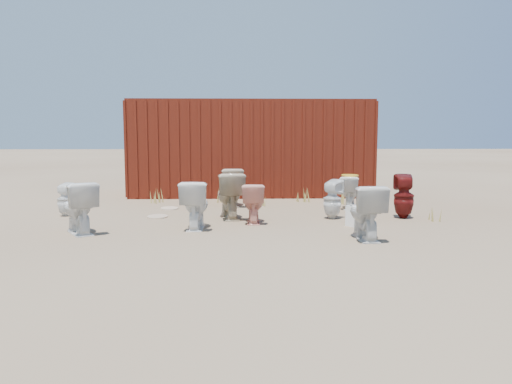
{
  "coord_description": "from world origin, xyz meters",
  "views": [
    {
      "loc": [
        -0.26,
        -7.98,
        1.52
      ],
      "look_at": [
        0.0,
        0.6,
        0.55
      ],
      "focal_mm": 35.0,
      "sensor_mm": 36.0,
      "label": 1
    }
  ],
  "objects_px": {
    "shipping_container": "(251,148)",
    "toilet_front_pink": "(253,203)",
    "toilet_back_yellowlid": "(350,192)",
    "loose_tank": "(360,215)",
    "toilet_back_a": "(65,200)",
    "toilet_back_beige_right": "(229,196)",
    "toilet_front_c": "(195,205)",
    "toilet_back_e": "(332,199)",
    "toilet_back_beige_left": "(232,187)",
    "toilet_front_a": "(79,208)",
    "toilet_front_maroon": "(404,196)",
    "toilet_front_e": "(366,212)"
  },
  "relations": [
    {
      "from": "toilet_back_yellowlid",
      "to": "loose_tank",
      "type": "xyz_separation_m",
      "value": [
        -0.25,
        -1.96,
        -0.17
      ]
    },
    {
      "from": "loose_tank",
      "to": "toilet_front_e",
      "type": "bearing_deg",
      "value": -136.04
    },
    {
      "from": "toilet_back_beige_right",
      "to": "toilet_back_e",
      "type": "bearing_deg",
      "value": 166.8
    },
    {
      "from": "loose_tank",
      "to": "toilet_front_pink",
      "type": "bearing_deg",
      "value": 134.14
    },
    {
      "from": "toilet_front_c",
      "to": "toilet_back_beige_right",
      "type": "distance_m",
      "value": 1.13
    },
    {
      "from": "toilet_back_a",
      "to": "toilet_back_beige_right",
      "type": "xyz_separation_m",
      "value": [
        3.12,
        -0.38,
        0.11
      ]
    },
    {
      "from": "toilet_back_beige_left",
      "to": "loose_tank",
      "type": "bearing_deg",
      "value": 129.92
    },
    {
      "from": "toilet_front_maroon",
      "to": "toilet_back_beige_right",
      "type": "relative_size",
      "value": 0.96
    },
    {
      "from": "toilet_back_beige_right",
      "to": "toilet_back_yellowlid",
      "type": "bearing_deg",
      "value": -164.92
    },
    {
      "from": "toilet_back_beige_right",
      "to": "toilet_back_yellowlid",
      "type": "xyz_separation_m",
      "value": [
        2.49,
        1.19,
        -0.08
      ]
    },
    {
      "from": "loose_tank",
      "to": "toilet_front_a",
      "type": "bearing_deg",
      "value": 151.09
    },
    {
      "from": "toilet_back_yellowlid",
      "to": "toilet_back_e",
      "type": "distance_m",
      "value": 1.41
    },
    {
      "from": "toilet_front_e",
      "to": "toilet_back_a",
      "type": "xyz_separation_m",
      "value": [
        -5.17,
        2.32,
        -0.09
      ]
    },
    {
      "from": "toilet_front_maroon",
      "to": "loose_tank",
      "type": "relative_size",
      "value": 1.63
    },
    {
      "from": "shipping_container",
      "to": "toilet_front_pink",
      "type": "xyz_separation_m",
      "value": [
        -0.05,
        -4.53,
        -0.85
      ]
    },
    {
      "from": "toilet_front_c",
      "to": "toilet_back_beige_left",
      "type": "relative_size",
      "value": 0.96
    },
    {
      "from": "toilet_back_a",
      "to": "toilet_back_beige_right",
      "type": "bearing_deg",
      "value": -166.41
    },
    {
      "from": "toilet_front_a",
      "to": "toilet_back_yellowlid",
      "type": "bearing_deg",
      "value": 176.05
    },
    {
      "from": "toilet_front_maroon",
      "to": "toilet_back_a",
      "type": "relative_size",
      "value": 1.29
    },
    {
      "from": "toilet_front_pink",
      "to": "shipping_container",
      "type": "bearing_deg",
      "value": -89.24
    },
    {
      "from": "shipping_container",
      "to": "loose_tank",
      "type": "bearing_deg",
      "value": -69.96
    },
    {
      "from": "toilet_front_maroon",
      "to": "loose_tank",
      "type": "distance_m",
      "value": 1.22
    },
    {
      "from": "toilet_front_pink",
      "to": "toilet_back_beige_left",
      "type": "relative_size",
      "value": 0.84
    },
    {
      "from": "toilet_front_e",
      "to": "toilet_back_e",
      "type": "xyz_separation_m",
      "value": [
        -0.15,
        1.84,
        -0.04
      ]
    },
    {
      "from": "shipping_container",
      "to": "loose_tank",
      "type": "xyz_separation_m",
      "value": [
        1.76,
        -4.83,
        -1.02
      ]
    },
    {
      "from": "toilet_back_beige_right",
      "to": "toilet_front_c",
      "type": "bearing_deg",
      "value": 51.3
    },
    {
      "from": "toilet_front_c",
      "to": "toilet_back_beige_right",
      "type": "relative_size",
      "value": 0.93
    },
    {
      "from": "toilet_back_beige_right",
      "to": "toilet_back_a",
      "type": "bearing_deg",
      "value": -17.46
    },
    {
      "from": "shipping_container",
      "to": "loose_tank",
      "type": "distance_m",
      "value": 5.25
    },
    {
      "from": "toilet_front_a",
      "to": "toilet_back_beige_right",
      "type": "relative_size",
      "value": 0.95
    },
    {
      "from": "toilet_front_e",
      "to": "toilet_back_yellowlid",
      "type": "relative_size",
      "value": 1.18
    },
    {
      "from": "toilet_back_a",
      "to": "toilet_back_e",
      "type": "relative_size",
      "value": 0.87
    },
    {
      "from": "toilet_front_c",
      "to": "toilet_back_beige_left",
      "type": "height_order",
      "value": "toilet_back_beige_left"
    },
    {
      "from": "toilet_back_beige_right",
      "to": "toilet_back_e",
      "type": "height_order",
      "value": "toilet_back_beige_right"
    },
    {
      "from": "toilet_front_c",
      "to": "toilet_front_e",
      "type": "bearing_deg",
      "value": 162.13
    },
    {
      "from": "toilet_front_e",
      "to": "toilet_back_e",
      "type": "distance_m",
      "value": 1.85
    },
    {
      "from": "toilet_back_beige_left",
      "to": "toilet_back_yellowlid",
      "type": "height_order",
      "value": "toilet_back_beige_left"
    },
    {
      "from": "toilet_front_pink",
      "to": "toilet_back_a",
      "type": "height_order",
      "value": "toilet_front_pink"
    },
    {
      "from": "toilet_front_maroon",
      "to": "toilet_back_beige_left",
      "type": "distance_m",
      "value": 3.62
    },
    {
      "from": "toilet_front_a",
      "to": "loose_tank",
      "type": "relative_size",
      "value": 1.63
    },
    {
      "from": "toilet_front_e",
      "to": "loose_tank",
      "type": "distance_m",
      "value": 1.21
    },
    {
      "from": "toilet_back_beige_right",
      "to": "toilet_front_a",
      "type": "bearing_deg",
      "value": 20.09
    },
    {
      "from": "toilet_back_yellowlid",
      "to": "toilet_back_beige_right",
      "type": "bearing_deg",
      "value": 41.01
    },
    {
      "from": "toilet_front_maroon",
      "to": "shipping_container",
      "type": "bearing_deg",
      "value": -48.12
    },
    {
      "from": "toilet_front_pink",
      "to": "loose_tank",
      "type": "bearing_deg",
      "value": 171.94
    },
    {
      "from": "toilet_front_a",
      "to": "toilet_back_a",
      "type": "bearing_deg",
      "value": -96.93
    },
    {
      "from": "shipping_container",
      "to": "toilet_front_c",
      "type": "xyz_separation_m",
      "value": [
        -1.01,
        -5.07,
        -0.8
      ]
    },
    {
      "from": "toilet_back_beige_left",
      "to": "loose_tank",
      "type": "height_order",
      "value": "toilet_back_beige_left"
    },
    {
      "from": "toilet_front_c",
      "to": "toilet_back_e",
      "type": "bearing_deg",
      "value": -157.39
    },
    {
      "from": "toilet_front_pink",
      "to": "toilet_back_e",
      "type": "distance_m",
      "value": 1.51
    }
  ]
}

